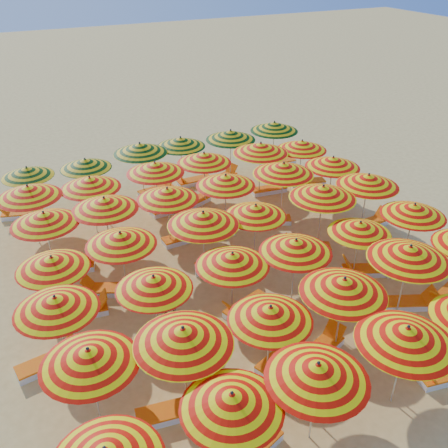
{
  "coord_description": "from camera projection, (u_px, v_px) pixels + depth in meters",
  "views": [
    {
      "loc": [
        -6.75,
        -13.66,
        10.64
      ],
      "look_at": [
        0.0,
        0.5,
        1.6
      ],
      "focal_mm": 40.0,
      "sensor_mm": 36.0,
      "label": 1
    }
  ],
  "objects": [
    {
      "name": "lounger_9",
      "position": [
        246.0,
        307.0,
        16.3
      ],
      "size": [
        1.83,
        1.09,
        0.69
      ],
      "rotation": [
        0.0,
        0.0,
        3.46
      ],
      "color": "white",
      "rests_on": "ground"
    },
    {
      "name": "lounger_22",
      "position": [
        270.0,
        220.0,
        21.34
      ],
      "size": [
        1.82,
        1.22,
        0.69
      ],
      "rotation": [
        0.0,
        0.0,
        2.73
      ],
      "color": "white",
      "rests_on": "ground"
    },
    {
      "name": "lounger_13",
      "position": [
        108.0,
        290.0,
        17.1
      ],
      "size": [
        1.82,
        1.24,
        0.69
      ],
      "rotation": [
        0.0,
        0.0,
        2.72
      ],
      "color": "white",
      "rests_on": "ground"
    },
    {
      "name": "umbrella_39",
      "position": [
        181.0,
        142.0,
        23.71
      ],
      "size": [
        3.04,
        3.04,
        2.49
      ],
      "color": "silver",
      "rests_on": "ground"
    },
    {
      "name": "lounger_14",
      "position": [
        220.0,
        267.0,
        18.26
      ],
      "size": [
        1.83,
        1.07,
        0.69
      ],
      "rotation": [
        0.0,
        0.0,
        -0.3
      ],
      "color": "white",
      "rests_on": "ground"
    },
    {
      "name": "lounger_7",
      "position": [
        446.0,
        297.0,
        16.76
      ],
      "size": [
        1.83,
        1.1,
        0.69
      ],
      "rotation": [
        0.0,
        0.0,
        3.47
      ],
      "color": "white",
      "rests_on": "ground"
    },
    {
      "name": "umbrella_33",
      "position": [
        204.0,
        158.0,
        21.85
      ],
      "size": [
        2.47,
        2.47,
        2.55
      ],
      "color": "silver",
      "rests_on": "ground"
    },
    {
      "name": "umbrella_15",
      "position": [
        296.0,
        246.0,
        15.72
      ],
      "size": [
        3.09,
        3.09,
        2.48
      ],
      "color": "silver",
      "rests_on": "ground"
    },
    {
      "name": "lounger_29",
      "position": [
        157.0,
        190.0,
        23.83
      ],
      "size": [
        1.81,
        0.9,
        0.69
      ],
      "rotation": [
        0.0,
        0.0,
        0.19
      ],
      "color": "white",
      "rests_on": "ground"
    },
    {
      "name": "lounger_8",
      "position": [
        49.0,
        362.0,
        14.18
      ],
      "size": [
        1.8,
        0.86,
        0.69
      ],
      "rotation": [
        0.0,
        0.0,
        0.17
      ],
      "color": "white",
      "rests_on": "ground"
    },
    {
      "name": "lounger_3",
      "position": [
        172.0,
        412.0,
        12.7
      ],
      "size": [
        1.8,
        0.81,
        0.69
      ],
      "rotation": [
        0.0,
        0.0,
        -0.14
      ],
      "color": "white",
      "rests_on": "ground"
    },
    {
      "name": "umbrella_31",
      "position": [
        90.0,
        183.0,
        19.67
      ],
      "size": [
        2.67,
        2.67,
        2.54
      ],
      "color": "silver",
      "rests_on": "ground"
    },
    {
      "name": "umbrella_29",
      "position": [
        333.0,
        162.0,
        21.5
      ],
      "size": [
        2.71,
        2.71,
        2.52
      ],
      "color": "silver",
      "rests_on": "ground"
    },
    {
      "name": "lounger_24",
      "position": [
        168.0,
        209.0,
        22.17
      ],
      "size": [
        1.8,
        0.82,
        0.69
      ],
      "rotation": [
        0.0,
        0.0,
        3.28
      ],
      "color": "white",
      "rests_on": "ground"
    },
    {
      "name": "lounger_31",
      "position": [
        222.0,
        178.0,
        25.06
      ],
      "size": [
        1.83,
        1.12,
        0.69
      ],
      "rotation": [
        0.0,
        0.0,
        0.34
      ],
      "color": "white",
      "rests_on": "ground"
    },
    {
      "name": "umbrella_20",
      "position": [
        203.0,
        219.0,
        16.97
      ],
      "size": [
        2.52,
        2.52,
        2.64
      ],
      "color": "silver",
      "rests_on": "ground"
    },
    {
      "name": "umbrella_23",
      "position": [
        368.0,
        180.0,
        19.67
      ],
      "size": [
        2.53,
        2.53,
        2.63
      ],
      "color": "silver",
      "rests_on": "ground"
    },
    {
      "name": "umbrella_10",
      "position": [
        410.0,
        253.0,
        15.08
      ],
      "size": [
        2.55,
        2.55,
        2.66
      ],
      "color": "silver",
      "rests_on": "ground"
    },
    {
      "name": "umbrella_35",
      "position": [
        302.0,
        145.0,
        23.34
      ],
      "size": [
        2.94,
        2.94,
        2.49
      ],
      "color": "silver",
      "rests_on": "ground"
    },
    {
      "name": "umbrella_40",
      "position": [
        231.0,
        135.0,
        24.27
      ],
      "size": [
        3.18,
        3.18,
        2.59
      ],
      "color": "silver",
      "rests_on": "ground"
    },
    {
      "name": "lounger_4",
      "position": [
        282.0,
        357.0,
        14.34
      ],
      "size": [
        1.82,
        1.17,
        0.69
      ],
      "rotation": [
        0.0,
        0.0,
        0.37
      ],
      "color": "white",
      "rests_on": "ground"
    },
    {
      "name": "umbrella_19",
      "position": [
        121.0,
        239.0,
        16.11
      ],
      "size": [
        2.51,
        2.51,
        2.48
      ],
      "color": "silver",
      "rests_on": "ground"
    },
    {
      "name": "umbrella_36",
      "position": [
        27.0,
        172.0,
        21.05
      ],
      "size": [
        2.78,
        2.78,
        2.32
      ],
      "color": "silver",
      "rests_on": "ground"
    },
    {
      "name": "umbrella_37",
      "position": [
        85.0,
        164.0,
        21.7
      ],
      "size": [
        2.62,
        2.62,
        2.37
      ],
      "color": "silver",
      "rests_on": "ground"
    },
    {
      "name": "umbrella_12",
      "position": [
        56.0,
        304.0,
        13.31
      ],
      "size": [
        2.96,
        2.96,
        2.44
      ],
      "color": "silver",
      "rests_on": "ground"
    },
    {
      "name": "umbrella_21",
      "position": [
        256.0,
        211.0,
        17.91
      ],
      "size": [
        2.45,
        2.45,
        2.4
      ],
      "color": "silver",
      "rests_on": "ground"
    },
    {
      "name": "lounger_12",
      "position": [
        82.0,
        311.0,
        16.12
      ],
      "size": [
        1.79,
        0.8,
        0.69
      ],
      "rotation": [
        0.0,
        0.0,
        -0.13
      ],
      "color": "white",
      "rests_on": "ground"
    },
    {
      "name": "lounger_30",
      "position": [
        194.0,
        181.0,
        24.72
      ],
      "size": [
        1.75,
        0.64,
        0.69
      ],
      "rotation": [
        0.0,
        0.0,
        3.17
      ],
      "color": "white",
      "rests_on": "ground"
    },
    {
      "name": "umbrella_30",
      "position": [
        28.0,
        192.0,
        18.87
      ],
      "size": [
        2.48,
        2.48,
        2.59
      ],
      "color": "silver",
      "rests_on": "ground"
    },
    {
      "name": "umbrella_6",
      "position": [
        89.0,
        357.0,
        11.55
      ],
      "size": [
        2.72,
        2.72,
        2.5
      ],
      "color": "silver",
      "rests_on": "ground"
    },
    {
      "name": "umbrella_22",
      "position": [
        323.0,
        192.0,
        18.64
      ],
      "size": [
        3.2,
        3.2,
        2.69
      ],
      "color": "silver",
      "rests_on": "ground"
    },
    {
      "name": "lounger_20",
      "position": [
        184.0,
        237.0,
        20.07
      ],
      "size": [
        1.76,
        0.66,
        0.69
      ],
      "rotation": [
        0.0,
        0.0,
        0.05
      ],
      "color": "white",
      "rests_on": "ground"
    },
    {
      "name": "umbrella_41",
      "position": [
        274.0,
        127.0,
        25.4
      ],
      "size": [
        2.84,
        2.84,
        2.58
      ],
      "color": "silver",
      "rests_on": "ground"
    },
    {
      "name": "umbrella_27",
      "position": [
        226.0,
        180.0,
        19.85
      ],
      "size": [
        2.47,
        2.47,
        2.54
      ],
      "color": "silver",
      "rests_on": "ground"
    },
    {
      "name": "lounger_18",
      "position": [
        72.0,
        266.0,
        18.32
      ],
      "size": [
        1.82,
        1.01,
        0.69
      ],
      "rotation": [
        0.0,
        0.0,
        -0.26
      ],
      "color": "white",
      "rests_on": "ground"
    },
    {
      "name": "lounger_28",
      "position": [
        21.0,
        214.0,
        21.77
      ],
      "size": [
        1.82,
        1.02,
        0.69
      ],
      "rotation": [
        0.0,
        0.0,
        2.87
      ],
      "color": "white",
      "rests_on": "ground"
    },
    {
      "name": "ground",
      "position": [
        230.0,
        267.0,
        18.52
      ],
      "size": [
        120.0,
        120.0,
        0.0
      ],
      "primitive_type": "plane",
      "color": "#E6BE66",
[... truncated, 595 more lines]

